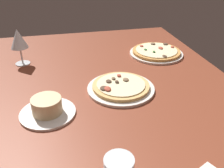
# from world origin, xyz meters

# --- Properties ---
(dining_table) EXTENTS (1.50, 1.10, 0.04)m
(dining_table) POSITION_xyz_m (0.00, 0.00, 0.02)
(dining_table) COLOR brown
(dining_table) RESTS_ON ground
(pizza_main) EXTENTS (0.26, 0.26, 0.03)m
(pizza_main) POSITION_xyz_m (-0.00, -0.07, 0.05)
(pizza_main) COLOR silver
(pizza_main) RESTS_ON dining_table
(pizza_side) EXTENTS (0.27, 0.27, 0.03)m
(pizza_side) POSITION_xyz_m (0.30, -0.34, 0.05)
(pizza_side) COLOR silver
(pizza_side) RESTS_ON dining_table
(ramekin_on_saucer) EXTENTS (0.18, 0.18, 0.06)m
(ramekin_on_saucer) POSITION_xyz_m (-0.10, 0.21, 0.06)
(ramekin_on_saucer) COLOR silver
(ramekin_on_saucer) RESTS_ON dining_table
(wine_glass_far) EXTENTS (0.08, 0.08, 0.17)m
(wine_glass_far) POSITION_xyz_m (0.33, 0.32, 0.16)
(wine_glass_far) COLOR silver
(wine_glass_far) RESTS_ON dining_table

